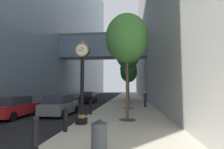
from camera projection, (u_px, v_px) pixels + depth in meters
name	position (u px, v px, depth m)	size (l,w,h in m)	color
ground_plane	(111.00, 101.00, 30.09)	(110.00, 110.00, 0.00)	black
sidewalk_right	(128.00, 99.00, 32.78)	(5.90, 80.00, 0.14)	#BCB29E
building_block_left	(53.00, 4.00, 35.73)	(23.03, 80.00, 38.59)	slate
building_block_right	(167.00, 29.00, 33.02)	(9.00, 80.00, 26.55)	#B7B2A8
street_clock	(82.00, 77.00, 10.19)	(0.84, 0.55, 4.85)	black
bollard_nearest	(35.00, 133.00, 5.67)	(0.21, 0.21, 1.15)	black
bollard_second	(66.00, 119.00, 8.33)	(0.21, 0.21, 1.15)	black
bollard_fourth	(91.00, 107.00, 13.66)	(0.21, 0.21, 1.15)	black
street_tree_near	(127.00, 38.00, 11.64)	(2.84, 2.84, 7.00)	#333335
street_tree_mid_near	(128.00, 55.00, 18.08)	(2.47, 2.47, 6.89)	#333335
street_tree_mid_far	(128.00, 69.00, 24.45)	(2.34, 2.34, 6.06)	#333335
street_tree_far	(129.00, 73.00, 30.88)	(2.94, 2.94, 6.43)	#333335
trash_bin	(99.00, 135.00, 5.68)	(0.53, 0.53, 1.05)	#383D42
pedestrian_walking	(145.00, 99.00, 18.74)	(0.39, 0.49, 1.73)	#23232D
car_red_near	(14.00, 107.00, 12.99)	(2.06, 4.26, 1.58)	#AD191E
car_black_mid	(88.00, 97.00, 25.65)	(2.16, 4.12, 1.66)	black
car_grey_far	(60.00, 105.00, 14.10)	(2.07, 4.16, 1.63)	slate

